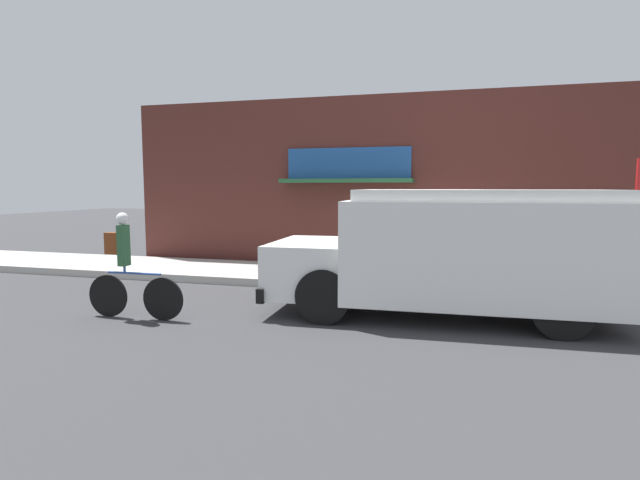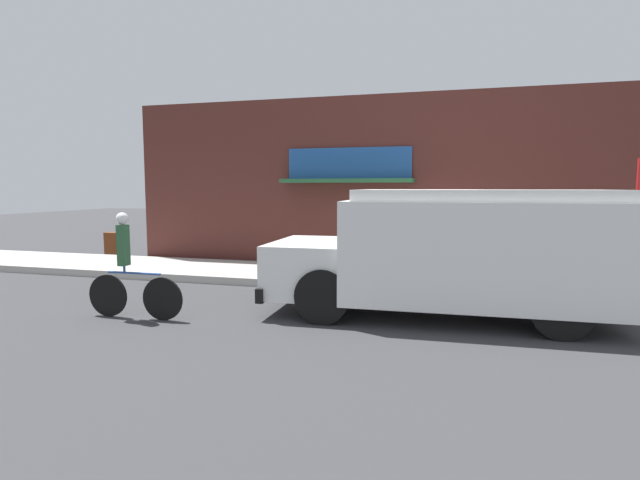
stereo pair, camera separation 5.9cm
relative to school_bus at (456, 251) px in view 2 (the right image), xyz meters
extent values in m
plane|color=#38383A|center=(-0.83, 1.45, -1.13)|extent=(70.00, 70.00, 0.00)
cube|color=#ADAAA3|center=(-0.83, 2.71, -1.04)|extent=(28.00, 2.53, 0.17)
cube|color=#4C231E|center=(-0.83, 4.24, 1.13)|extent=(16.04, 0.18, 4.52)
cube|color=#1E4C93|center=(-2.75, 4.13, 1.68)|extent=(3.23, 0.05, 0.79)
cube|color=#235633|center=(-2.75, 3.85, 1.22)|extent=(3.39, 0.60, 0.10)
cube|color=white|center=(0.38, 0.01, 0.01)|extent=(4.42, 2.37, 1.65)
cube|color=white|center=(-2.47, -0.08, -0.36)|extent=(1.41, 2.09, 0.91)
cube|color=white|center=(0.38, 0.01, 0.92)|extent=(4.06, 2.18, 0.18)
cube|color=black|center=(-3.10, -0.10, -0.72)|extent=(0.19, 2.19, 0.24)
cube|color=red|center=(-0.86, 1.34, 0.09)|extent=(0.04, 0.44, 0.44)
cylinder|color=black|center=(-2.09, 0.88, -0.68)|extent=(0.90, 0.29, 0.89)
cylinder|color=black|center=(-2.03, -1.02, -0.68)|extent=(0.90, 0.29, 0.89)
cylinder|color=black|center=(1.44, 1.00, -0.68)|extent=(0.90, 0.29, 0.89)
cylinder|color=black|center=(1.50, -0.90, -0.68)|extent=(0.90, 0.29, 0.89)
cylinder|color=black|center=(-4.61, -1.55, -0.77)|extent=(0.71, 0.06, 0.71)
cylinder|color=black|center=(-5.64, -1.57, -0.77)|extent=(0.71, 0.06, 0.71)
cylinder|color=#234793|center=(-5.12, -1.56, -0.36)|extent=(0.98, 0.06, 0.04)
cylinder|color=#234793|center=(-5.30, -1.56, -0.30)|extent=(0.04, 0.04, 0.12)
cube|color=#2D5B38|center=(-5.30, -1.56, 0.10)|extent=(0.12, 0.20, 0.68)
sphere|color=white|center=(-5.30, -1.56, 0.54)|extent=(0.20, 0.20, 0.20)
cube|color=brown|center=(-5.49, -1.57, 0.13)|extent=(0.26, 0.15, 0.36)
cylinder|color=slate|center=(2.71, 2.96, -0.57)|extent=(0.57, 0.57, 0.77)
cylinder|color=black|center=(2.71, 2.96, -0.17)|extent=(0.58, 0.58, 0.04)
camera|label=1|loc=(0.00, -8.59, 1.05)|focal=28.00mm
camera|label=2|loc=(0.06, -8.57, 1.05)|focal=28.00mm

